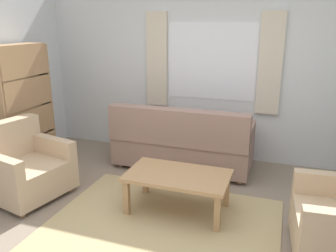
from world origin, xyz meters
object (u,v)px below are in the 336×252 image
(coffee_table, at_px, (178,179))
(armchair_left, at_px, (24,167))
(couch, at_px, (182,144))
(bookshelf, at_px, (26,112))

(coffee_table, bearing_deg, armchair_left, -172.32)
(couch, distance_m, bookshelf, 2.23)
(couch, height_order, bookshelf, bookshelf)
(coffee_table, distance_m, bookshelf, 2.49)
(couch, xyz_separation_m, bookshelf, (-2.11, -0.59, 0.43))
(armchair_left, xyz_separation_m, bookshelf, (-0.57, 0.78, 0.44))
(armchair_left, distance_m, bookshelf, 1.06)
(armchair_left, bearing_deg, bookshelf, 48.20)
(couch, distance_m, armchair_left, 2.06)
(armchair_left, xyz_separation_m, coffee_table, (1.84, 0.25, 0.03))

